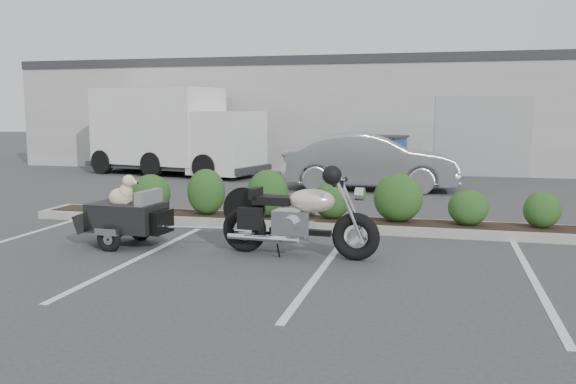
% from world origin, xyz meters
% --- Properties ---
extents(ground, '(90.00, 90.00, 0.00)m').
position_xyz_m(ground, '(0.00, 0.00, 0.00)').
color(ground, '#38383A').
rests_on(ground, ground).
extents(planter_kerb, '(12.00, 1.00, 0.15)m').
position_xyz_m(planter_kerb, '(1.00, 2.20, 0.07)').
color(planter_kerb, '#9E9E93').
rests_on(planter_kerb, ground).
extents(building, '(26.00, 10.00, 4.00)m').
position_xyz_m(building, '(0.00, 17.00, 2.00)').
color(building, '#9EA099').
rests_on(building, ground).
extents(motorcycle, '(2.42, 0.82, 1.39)m').
position_xyz_m(motorcycle, '(0.71, -0.09, 0.55)').
color(motorcycle, black).
rests_on(motorcycle, ground).
extents(pet_trailer, '(1.93, 1.08, 1.15)m').
position_xyz_m(pet_trailer, '(-2.08, -0.06, 0.48)').
color(pet_trailer, black).
rests_on(pet_trailer, ground).
extents(sedan, '(4.74, 1.98, 1.52)m').
position_xyz_m(sedan, '(0.88, 7.72, 0.76)').
color(sedan, '#A6A6AD').
rests_on(sedan, ground).
extents(dumpster, '(2.36, 1.90, 1.35)m').
position_xyz_m(dumpster, '(0.56, 10.66, 0.69)').
color(dumpster, navy).
rests_on(dumpster, ground).
extents(delivery_truck, '(6.56, 3.42, 2.87)m').
position_xyz_m(delivery_truck, '(-5.92, 10.20, 1.38)').
color(delivery_truck, silver).
rests_on(delivery_truck, ground).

